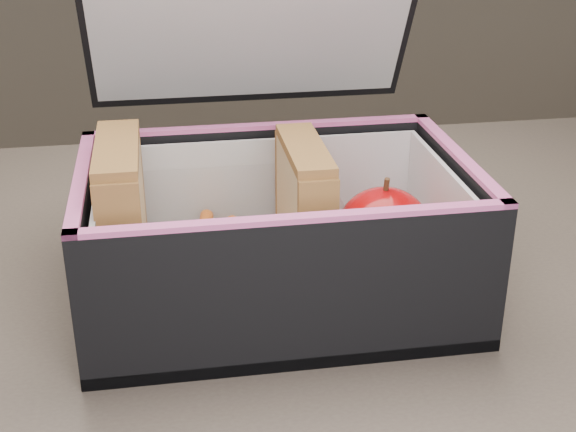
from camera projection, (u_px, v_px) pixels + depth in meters
name	position (u px, v px, depth m)	size (l,w,h in m)	color
kitchen_table	(238.00, 413.00, 0.63)	(1.20, 0.80, 0.75)	#65574C
lunch_bag	(276.00, 224.00, 0.59)	(0.28, 0.27, 0.27)	black
plastic_tub	(217.00, 245.00, 0.59)	(0.18, 0.13, 0.07)	white
sandwich_left	(123.00, 222.00, 0.57)	(0.03, 0.11, 0.12)	tan
sandwich_right	(304.00, 214.00, 0.59)	(0.03, 0.10, 0.11)	tan
carrot_sticks	(220.00, 264.00, 0.60)	(0.04, 0.14, 0.03)	#D24E1A
paper_napkin	(376.00, 269.00, 0.62)	(0.07, 0.07, 0.01)	white
red_apple	(384.00, 230.00, 0.60)	(0.07, 0.07, 0.08)	#950301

